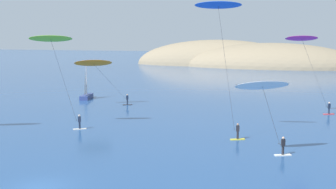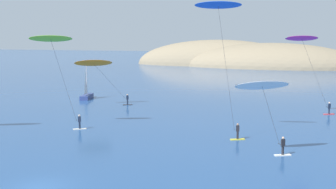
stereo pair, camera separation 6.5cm
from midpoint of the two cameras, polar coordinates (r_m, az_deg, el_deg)
name	(u,v)px [view 1 (the left image)]	position (r m, az deg, el deg)	size (l,w,h in m)	color
ground_plane	(39,188)	(31.38, -17.10, -12.03)	(600.00, 600.00, 0.00)	navy
headland_island	(243,66)	(161.29, 10.16, 3.80)	(86.92, 32.12, 19.83)	#84755B
sailboat_near	(87,95)	(74.50, -10.96, -0.04)	(2.82, 5.91, 5.70)	navy
kitesurfer_orange	(96,66)	(65.15, -9.82, 3.89)	(7.76, 5.65, 7.24)	#2D2D33
kitesurfer_white	(264,90)	(37.16, 12.83, 0.54)	(5.04, 4.06, 6.87)	silver
kitesurfer_magenta	(305,46)	(58.45, 17.99, 6.30)	(6.89, 5.48, 10.81)	red
kitesurfer_blue	(220,18)	(42.95, 7.03, 10.24)	(5.31, 2.29, 14.08)	yellow
kitesurfer_lime	(53,46)	(48.85, -15.35, 6.39)	(5.80, 3.58, 10.79)	silver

